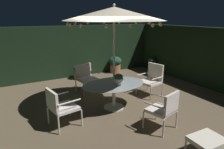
{
  "coord_description": "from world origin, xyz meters",
  "views": [
    {
      "loc": [
        -2.73,
        -4.71,
        2.5
      ],
      "look_at": [
        -0.14,
        -0.09,
        0.95
      ],
      "focal_mm": 32.19,
      "sensor_mm": 36.0,
      "label": 1
    }
  ],
  "objects_px": {
    "patio_umbrella": "(114,14)",
    "potted_plant_left_far": "(152,64)",
    "patio_chair_north": "(60,105)",
    "potted_plant_front_corner": "(79,72)",
    "patio_dining_table": "(114,88)",
    "patio_chair_northeast": "(165,108)",
    "patio_chair_southeast": "(86,76)",
    "potted_plant_right_far": "(115,64)",
    "ottoman_footrest": "(207,141)",
    "centerpiece_planter": "(119,79)",
    "patio_chair_east": "(152,78)"
  },
  "relations": [
    {
      "from": "patio_umbrella",
      "to": "patio_chair_southeast",
      "type": "bearing_deg",
      "value": 96.58
    },
    {
      "from": "patio_dining_table",
      "to": "patio_chair_north",
      "type": "xyz_separation_m",
      "value": [
        -1.58,
        -0.27,
        -0.06
      ]
    },
    {
      "from": "centerpiece_planter",
      "to": "patio_chair_east",
      "type": "bearing_deg",
      "value": 16.89
    },
    {
      "from": "potted_plant_right_far",
      "to": "centerpiece_planter",
      "type": "bearing_deg",
      "value": -118.78
    },
    {
      "from": "patio_dining_table",
      "to": "potted_plant_left_far",
      "type": "distance_m",
      "value": 4.36
    },
    {
      "from": "patio_umbrella",
      "to": "potted_plant_right_far",
      "type": "bearing_deg",
      "value": 59.32
    },
    {
      "from": "patio_dining_table",
      "to": "patio_chair_northeast",
      "type": "xyz_separation_m",
      "value": [
        0.42,
        -1.54,
        -0.06
      ]
    },
    {
      "from": "patio_dining_table",
      "to": "patio_chair_north",
      "type": "bearing_deg",
      "value": -170.36
    },
    {
      "from": "patio_chair_southeast",
      "to": "ottoman_footrest",
      "type": "distance_m",
      "value": 4.28
    },
    {
      "from": "patio_dining_table",
      "to": "potted_plant_left_far",
      "type": "height_order",
      "value": "patio_dining_table"
    },
    {
      "from": "ottoman_footrest",
      "to": "potted_plant_left_far",
      "type": "xyz_separation_m",
      "value": [
        3.11,
        5.2,
        -0.02
      ]
    },
    {
      "from": "patio_chair_northeast",
      "to": "potted_plant_front_corner",
      "type": "height_order",
      "value": "patio_chair_northeast"
    },
    {
      "from": "patio_chair_northeast",
      "to": "potted_plant_right_far",
      "type": "bearing_deg",
      "value": 72.69
    },
    {
      "from": "patio_chair_east",
      "to": "potted_plant_right_far",
      "type": "xyz_separation_m",
      "value": [
        0.31,
        2.92,
        -0.16
      ]
    },
    {
      "from": "ottoman_footrest",
      "to": "potted_plant_right_far",
      "type": "bearing_deg",
      "value": 75.74
    },
    {
      "from": "patio_chair_east",
      "to": "patio_umbrella",
      "type": "bearing_deg",
      "value": -170.02
    },
    {
      "from": "patio_chair_southeast",
      "to": "potted_plant_front_corner",
      "type": "distance_m",
      "value": 1.5
    },
    {
      "from": "patio_chair_north",
      "to": "ottoman_footrest",
      "type": "relative_size",
      "value": 1.54
    },
    {
      "from": "patio_dining_table",
      "to": "patio_chair_southeast",
      "type": "distance_m",
      "value": 1.6
    },
    {
      "from": "patio_dining_table",
      "to": "ottoman_footrest",
      "type": "relative_size",
      "value": 2.99
    },
    {
      "from": "patio_umbrella",
      "to": "patio_chair_southeast",
      "type": "distance_m",
      "value": 2.57
    },
    {
      "from": "patio_chair_northeast",
      "to": "centerpiece_planter",
      "type": "bearing_deg",
      "value": 105.95
    },
    {
      "from": "patio_chair_north",
      "to": "potted_plant_front_corner",
      "type": "height_order",
      "value": "patio_chair_north"
    },
    {
      "from": "patio_umbrella",
      "to": "potted_plant_left_far",
      "type": "xyz_separation_m",
      "value": [
        3.52,
        2.56,
        -2.2
      ]
    },
    {
      "from": "centerpiece_planter",
      "to": "ottoman_footrest",
      "type": "distance_m",
      "value": 2.54
    },
    {
      "from": "potted_plant_right_far",
      "to": "patio_chair_north",
      "type": "bearing_deg",
      "value": -135.08
    },
    {
      "from": "patio_umbrella",
      "to": "patio_chair_north",
      "type": "distance_m",
      "value": 2.57
    },
    {
      "from": "potted_plant_left_far",
      "to": "potted_plant_front_corner",
      "type": "xyz_separation_m",
      "value": [
        -3.41,
        0.48,
        -0.03
      ]
    },
    {
      "from": "patio_chair_east",
      "to": "potted_plant_front_corner",
      "type": "distance_m",
      "value": 3.14
    },
    {
      "from": "patio_umbrella",
      "to": "potted_plant_front_corner",
      "type": "distance_m",
      "value": 3.78
    },
    {
      "from": "centerpiece_planter",
      "to": "potted_plant_right_far",
      "type": "bearing_deg",
      "value": 61.22
    },
    {
      "from": "patio_umbrella",
      "to": "potted_plant_right_far",
      "type": "distance_m",
      "value": 4.29
    },
    {
      "from": "potted_plant_left_far",
      "to": "centerpiece_planter",
      "type": "bearing_deg",
      "value": -141.7
    },
    {
      "from": "patio_chair_southeast",
      "to": "potted_plant_right_far",
      "type": "distance_m",
      "value": 2.63
    },
    {
      "from": "potted_plant_right_far",
      "to": "potted_plant_front_corner",
      "type": "distance_m",
      "value": 1.8
    },
    {
      "from": "patio_chair_north",
      "to": "potted_plant_right_far",
      "type": "height_order",
      "value": "patio_chair_north"
    },
    {
      "from": "patio_umbrella",
      "to": "potted_plant_front_corner",
      "type": "height_order",
      "value": "patio_umbrella"
    },
    {
      "from": "patio_chair_northeast",
      "to": "patio_chair_southeast",
      "type": "bearing_deg",
      "value": 100.92
    },
    {
      "from": "patio_umbrella",
      "to": "centerpiece_planter",
      "type": "relative_size",
      "value": 8.32
    },
    {
      "from": "patio_chair_north",
      "to": "potted_plant_right_far",
      "type": "relative_size",
      "value": 1.27
    },
    {
      "from": "ottoman_footrest",
      "to": "patio_umbrella",
      "type": "bearing_deg",
      "value": 98.84
    },
    {
      "from": "centerpiece_planter",
      "to": "potted_plant_front_corner",
      "type": "xyz_separation_m",
      "value": [
        0.07,
        3.23,
        -0.6
      ]
    },
    {
      "from": "patio_chair_north",
      "to": "ottoman_footrest",
      "type": "height_order",
      "value": "patio_chair_north"
    },
    {
      "from": "patio_dining_table",
      "to": "patio_chair_north",
      "type": "distance_m",
      "value": 1.6
    },
    {
      "from": "patio_chair_northeast",
      "to": "patio_dining_table",
      "type": "bearing_deg",
      "value": 105.27
    },
    {
      "from": "ottoman_footrest",
      "to": "potted_plant_front_corner",
      "type": "height_order",
      "value": "potted_plant_front_corner"
    },
    {
      "from": "potted_plant_left_far",
      "to": "potted_plant_right_far",
      "type": "bearing_deg",
      "value": 158.55
    },
    {
      "from": "patio_chair_north",
      "to": "potted_plant_right_far",
      "type": "distance_m",
      "value": 4.91
    },
    {
      "from": "patio_dining_table",
      "to": "centerpiece_planter",
      "type": "distance_m",
      "value": 0.37
    },
    {
      "from": "patio_chair_southeast",
      "to": "patio_chair_north",
      "type": "bearing_deg",
      "value": -126.9
    }
  ]
}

